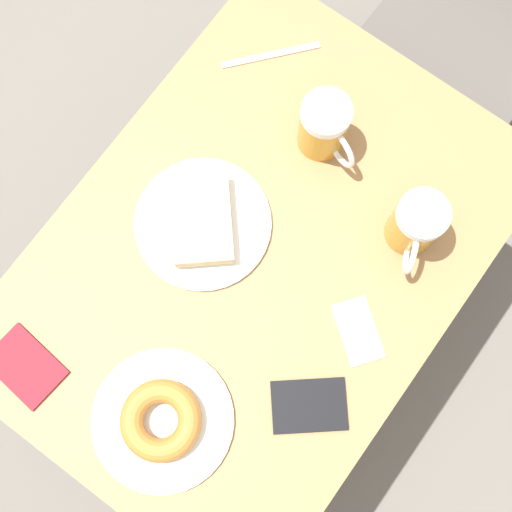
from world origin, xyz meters
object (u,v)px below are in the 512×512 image
plate_with_cake (202,222)px  plate_with_donut (162,420)px  napkin_folded (359,330)px  passport_near_edge (25,366)px  fork (271,55)px  beer_mug_center (416,225)px  passport_far_edge (309,406)px  beer_mug_left (324,127)px

plate_with_cake → plate_with_donut: bearing=-64.2°
napkin_folded → passport_near_edge: passport_near_edge is taller
plate_with_cake → fork: plate_with_cake is taller
napkin_folded → beer_mug_center: bearing=97.9°
passport_far_edge → beer_mug_center: bearing=95.0°
beer_mug_left → fork: (-0.17, 0.08, -0.06)m
plate_with_donut → fork: plate_with_donut is taller
plate_with_donut → napkin_folded: plate_with_donut is taller
beer_mug_center → passport_far_edge: (0.03, -0.35, -0.06)m
plate_with_donut → beer_mug_left: bearing=97.2°
passport_near_edge → beer_mug_center: bearing=55.5°
plate_with_donut → beer_mug_center: size_ratio=1.83×
plate_with_cake → plate_with_donut: plate_with_donut is taller
passport_near_edge → passport_far_edge: (0.43, 0.23, 0.00)m
passport_near_edge → fork: bearing=90.1°
plate_with_donut → beer_mug_left: beer_mug_left is taller
beer_mug_center → passport_near_edge: beer_mug_center is taller
plate_with_cake → beer_mug_center: size_ratio=1.86×
napkin_folded → fork: size_ratio=0.84×
plate_with_cake → passport_far_edge: plate_with_cake is taller
beer_mug_left → fork: 0.20m
beer_mug_center → passport_far_edge: bearing=-85.0°
beer_mug_center → passport_far_edge: 0.35m
plate_with_cake → passport_near_edge: 0.39m
napkin_folded → beer_mug_left: bearing=135.8°
beer_mug_center → plate_with_cake: bearing=-146.7°
passport_near_edge → plate_with_donut: bearing=15.4°
fork → passport_far_edge: size_ratio=0.98×
plate_with_donut → fork: (-0.24, 0.65, -0.02)m
beer_mug_center → passport_far_edge: size_ratio=0.86×
fork → passport_far_edge: (0.43, -0.48, 0.00)m
fork → beer_mug_left: bearing=-25.6°
napkin_folded → passport_near_edge: bearing=-137.6°
fork → passport_far_edge: 0.65m
fork → passport_near_edge: bearing=-89.9°
plate_with_cake → passport_far_edge: bearing=-23.7°
plate_with_donut → passport_far_edge: (0.18, 0.16, -0.02)m
beer_mug_left → napkin_folded: beer_mug_left is taller
plate_with_cake → fork: 0.35m
passport_near_edge → beer_mug_left: bearing=74.7°
plate_with_cake → plate_with_donut: size_ratio=1.02×
plate_with_donut → passport_far_edge: plate_with_donut is taller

